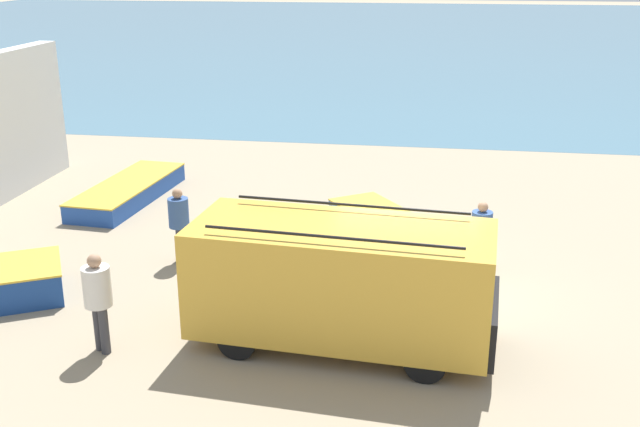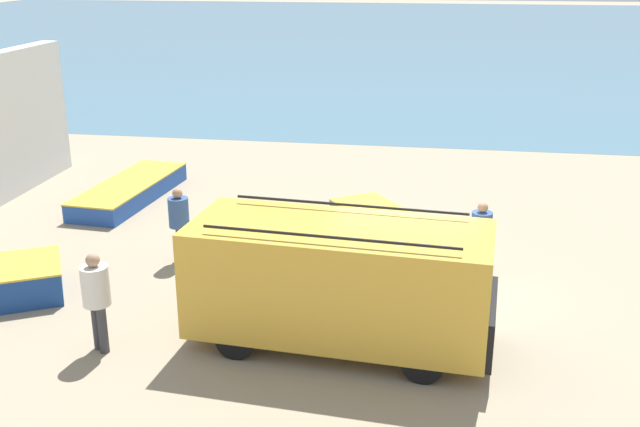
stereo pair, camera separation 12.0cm
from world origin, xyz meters
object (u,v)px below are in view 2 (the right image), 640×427
at_px(parked_van, 341,280).
at_px(fisherman_2, 179,218).
at_px(fishing_rowboat_1, 133,189).
at_px(fisherman_1, 481,232).
at_px(fisherman_0, 96,293).
at_px(fishing_rowboat_2, 380,222).

height_order(parked_van, fisherman_2, parked_van).
xyz_separation_m(fishing_rowboat_1, fisherman_1, (9.11, -3.82, 0.71)).
height_order(fisherman_0, fisherman_2, fisherman_0).
xyz_separation_m(fisherman_0, fisherman_1, (6.35, 4.15, -0.09)).
relative_size(fishing_rowboat_1, fisherman_1, 3.34).
relative_size(fishing_rowboat_1, fishing_rowboat_2, 1.51).
bearing_deg(fisherman_0, fisherman_1, 158.04).
distance_m(fisherman_0, fisherman_1, 7.59).
bearing_deg(parked_van, fisherman_1, 57.91).
bearing_deg(fishing_rowboat_1, fisherman_1, -107.92).
bearing_deg(fishing_rowboat_1, fisherman_2, -140.63).
bearing_deg(fishing_rowboat_2, fishing_rowboat_1, 42.07).
relative_size(fishing_rowboat_2, fisherman_2, 2.14).
bearing_deg(fishing_rowboat_2, fisherman_0, 112.04).
height_order(fishing_rowboat_2, fisherman_1, fisherman_1).
xyz_separation_m(fishing_rowboat_1, fishing_rowboat_2, (6.88, -1.55, 0.01)).
height_order(fishing_rowboat_1, fisherman_0, fisherman_0).
relative_size(parked_van, fishing_rowboat_1, 0.97).
bearing_deg(fisherman_2, parked_van, 110.99).
bearing_deg(parked_van, fishing_rowboat_1, 138.09).
bearing_deg(fishing_rowboat_2, fisherman_2, 86.24).
relative_size(parked_van, fisherman_0, 2.96).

